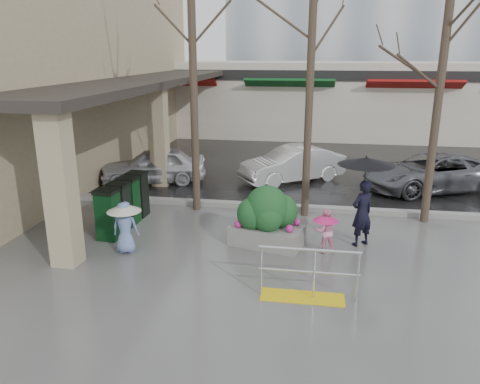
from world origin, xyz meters
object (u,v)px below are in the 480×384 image
(handrail, at_px, (306,280))
(tree_mideast, at_px, (446,38))
(planter, at_px, (267,217))
(car_c, at_px, (431,172))
(child_blue, at_px, (125,222))
(car_b, at_px, (292,164))
(tree_midwest, at_px, (312,23))
(news_boxes, at_px, (124,204))
(child_pink, at_px, (325,228))
(car_a, at_px, (153,166))
(woman, at_px, (364,190))
(tree_west, at_px, (192,30))

(handrail, distance_m, tree_mideast, 7.28)
(planter, bearing_deg, car_c, 48.15)
(child_blue, xyz_separation_m, planter, (3.21, 0.97, -0.04))
(child_blue, bearing_deg, car_b, -120.05)
(tree_midwest, relative_size, news_boxes, 3.01)
(child_pink, distance_m, car_b, 6.30)
(tree_mideast, height_order, car_a, tree_mideast)
(child_pink, bearing_deg, handrail, 66.30)
(tree_midwest, relative_size, car_a, 1.89)
(tree_midwest, bearing_deg, planter, -109.98)
(handrail, xyz_separation_m, car_b, (-0.73, 8.46, 0.25))
(handrail, relative_size, news_boxes, 0.82)
(news_boxes, bearing_deg, car_b, 54.61)
(woman, bearing_deg, child_pink, -3.47)
(news_boxes, xyz_separation_m, car_b, (4.19, 5.36, -0.01))
(planter, height_order, car_b, planter)
(tree_west, distance_m, car_b, 6.34)
(child_pink, bearing_deg, tree_midwest, -92.46)
(tree_west, distance_m, car_c, 9.16)
(woman, bearing_deg, tree_mideast, -170.29)
(child_pink, bearing_deg, car_b, -94.24)
(tree_mideast, height_order, woman, tree_mideast)
(woman, distance_m, child_blue, 5.65)
(tree_west, relative_size, car_c, 1.50)
(news_boxes, height_order, car_a, news_boxes)
(car_b, bearing_deg, tree_mideast, 11.91)
(handrail, xyz_separation_m, child_pink, (0.37, 2.26, 0.23))
(handrail, distance_m, news_boxes, 5.82)
(handrail, bearing_deg, planter, 112.35)
(planter, xyz_separation_m, car_a, (-4.62, 5.00, -0.09))
(handrail, xyz_separation_m, car_a, (-5.63, 7.46, 0.25))
(handrail, height_order, tree_midwest, tree_midwest)
(tree_west, distance_m, woman, 6.22)
(news_boxes, relative_size, car_b, 0.61)
(news_boxes, bearing_deg, car_c, 31.58)
(child_blue, xyz_separation_m, news_boxes, (-0.70, 1.61, -0.11))
(tree_mideast, bearing_deg, car_b, 136.58)
(woman, height_order, car_b, woman)
(child_pink, bearing_deg, planter, -22.56)
(handrail, distance_m, planter, 2.68)
(tree_mideast, xyz_separation_m, woman, (-1.90, -1.98, -3.47))
(car_b, bearing_deg, car_a, -113.17)
(tree_midwest, height_order, woman, tree_midwest)
(child_blue, bearing_deg, car_c, -144.89)
(handrail, relative_size, child_blue, 1.53)
(tree_mideast, distance_m, child_pink, 5.67)
(handrail, relative_size, car_b, 0.50)
(car_a, height_order, car_c, same)
(child_blue, bearing_deg, tree_midwest, -144.26)
(woman, relative_size, car_c, 0.49)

